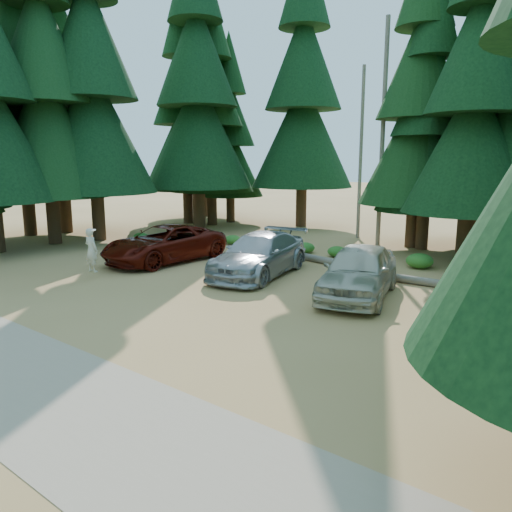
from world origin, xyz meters
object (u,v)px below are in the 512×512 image
(silver_minivan_center, at_px, (259,255))
(silver_minivan_right, at_px, (359,271))
(log_right, at_px, (392,277))
(log_mid, at_px, (291,255))
(red_pickup, at_px, (165,244))
(log_left, at_px, (300,256))
(frisbee_player, at_px, (91,250))

(silver_minivan_center, xyz_separation_m, silver_minivan_right, (4.76, -0.46, 0.06))
(log_right, bearing_deg, silver_minivan_center, -156.08)
(silver_minivan_center, xyz_separation_m, log_mid, (-1.03, 3.85, -0.73))
(silver_minivan_right, relative_size, log_right, 1.10)
(red_pickup, relative_size, log_left, 1.33)
(log_right, bearing_deg, log_left, 161.86)
(frisbee_player, bearing_deg, log_left, -122.19)
(red_pickup, relative_size, silver_minivan_right, 1.13)
(red_pickup, bearing_deg, log_mid, 48.52)
(red_pickup, xyz_separation_m, silver_minivan_right, (9.90, 0.13, 0.07))
(log_left, relative_size, log_right, 0.93)
(silver_minivan_right, relative_size, log_mid, 1.67)
(log_mid, height_order, log_right, log_right)
(silver_minivan_right, bearing_deg, log_left, 125.14)
(red_pickup, relative_size, silver_minivan_center, 1.03)
(silver_minivan_center, height_order, log_right, silver_minivan_center)
(silver_minivan_right, relative_size, frisbee_player, 3.02)
(silver_minivan_center, distance_m, frisbee_player, 6.77)
(silver_minivan_center, bearing_deg, silver_minivan_right, -17.00)
(frisbee_player, xyz_separation_m, log_mid, (3.93, 8.45, -1.02))
(red_pickup, xyz_separation_m, frisbee_player, (0.19, -4.01, 0.31))
(silver_minivan_center, height_order, silver_minivan_right, silver_minivan_right)
(log_left, bearing_deg, log_mid, -169.61)
(silver_minivan_right, xyz_separation_m, log_left, (-5.28, 4.31, -0.75))
(log_mid, xyz_separation_m, log_right, (5.78, -1.42, 0.02))
(silver_minivan_right, distance_m, log_right, 2.98)
(red_pickup, relative_size, log_mid, 1.89)
(frisbee_player, height_order, log_left, frisbee_player)
(frisbee_player, distance_m, log_left, 9.59)
(silver_minivan_right, distance_m, log_left, 6.85)
(log_left, bearing_deg, log_right, -4.36)
(log_right, bearing_deg, silver_minivan_right, -93.04)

